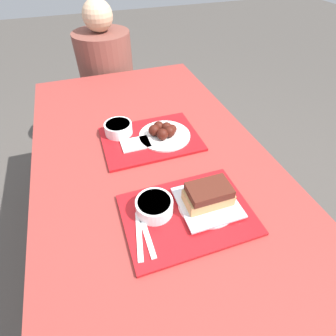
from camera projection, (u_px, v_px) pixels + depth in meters
The scene contains 14 objects.
ground_plane at pixel (162, 264), 1.53m from camera, with size 12.00×12.00×0.00m, color #4C4742.
picnic_table at pixel (159, 185), 1.06m from camera, with size 0.93×1.86×0.77m.
picnic_bench_far at pixel (116, 107), 2.04m from camera, with size 0.88×0.28×0.48m.
tray_near at pixel (187, 214), 0.84m from camera, with size 0.41×0.30×0.01m.
tray_far at pixel (151, 139), 1.14m from camera, with size 0.41×0.30×0.01m.
bowl_coleslaw_near at pixel (154, 206), 0.83m from camera, with size 0.12×0.12×0.05m.
brisket_sandwich_plate at pixel (208, 198), 0.84m from camera, with size 0.19×0.19×0.09m.
plastic_fork_near at pixel (139, 236), 0.78m from camera, with size 0.05×0.17×0.00m.
plastic_knife_near at pixel (146, 234), 0.78m from camera, with size 0.02×0.17×0.00m.
condiment_packet at pixel (183, 197), 0.89m from camera, with size 0.04×0.03×0.01m.
bowl_coleslaw_far at pixel (118, 128), 1.14m from camera, with size 0.12×0.12×0.05m.
wings_plate_far at pixel (164, 132), 1.13m from camera, with size 0.22×0.22×0.06m.
napkin_far at pixel (136, 144), 1.09m from camera, with size 0.12×0.08×0.01m.
person_seated_across at pixel (106, 64), 1.80m from camera, with size 0.37×0.37×0.66m.
Camera 1 is at (-0.20, -0.70, 1.47)m, focal length 28.00 mm.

